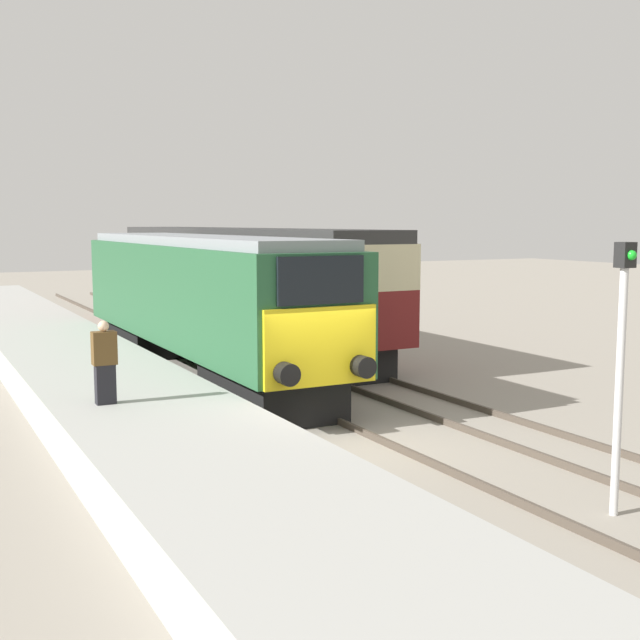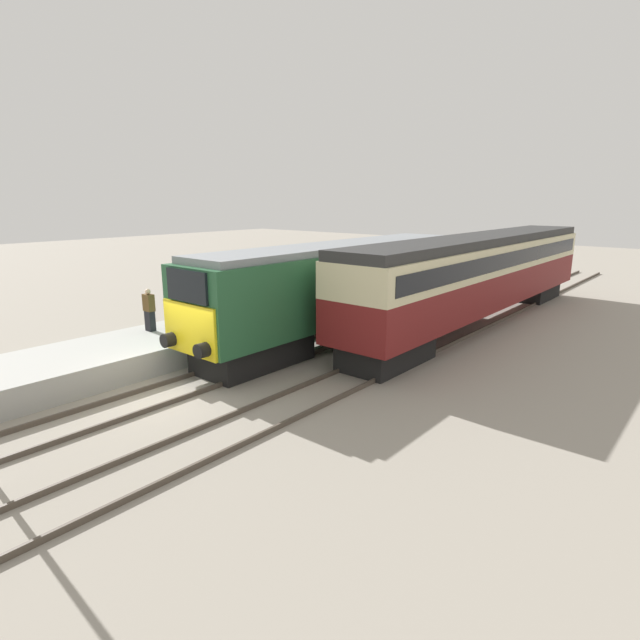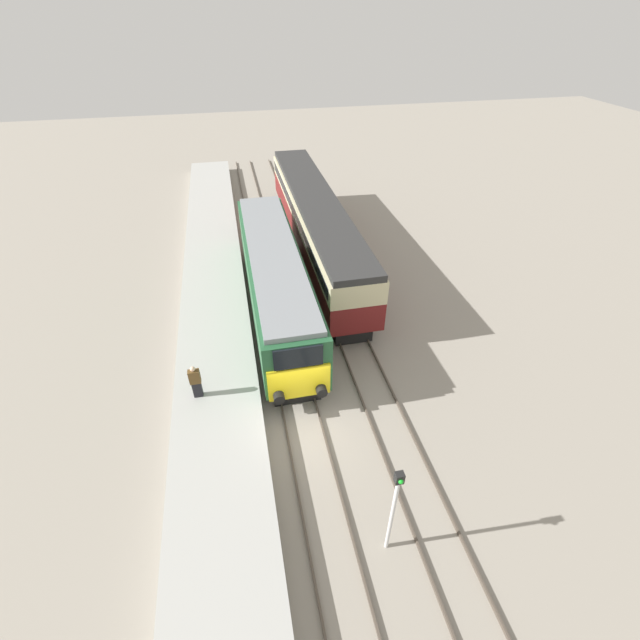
# 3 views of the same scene
# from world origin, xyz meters

# --- Properties ---
(ground_plane) EXTENTS (120.00, 120.00, 0.00)m
(ground_plane) POSITION_xyz_m (0.00, 0.00, 0.00)
(ground_plane) COLOR gray
(platform_left) EXTENTS (3.50, 50.00, 0.85)m
(platform_left) POSITION_xyz_m (-3.30, 8.00, 0.42)
(platform_left) COLOR #A8A8A3
(platform_left) RESTS_ON ground_plane
(rails_near_track) EXTENTS (1.51, 60.00, 0.14)m
(rails_near_track) POSITION_xyz_m (0.00, 5.00, 0.07)
(rails_near_track) COLOR #4C4238
(rails_near_track) RESTS_ON ground_plane
(rails_far_track) EXTENTS (1.50, 60.00, 0.14)m
(rails_far_track) POSITION_xyz_m (3.40, 5.00, 0.07)
(rails_far_track) COLOR #4C4238
(rails_far_track) RESTS_ON ground_plane
(locomotive) EXTENTS (2.70, 14.91, 3.88)m
(locomotive) POSITION_xyz_m (0.00, 7.89, 2.18)
(locomotive) COLOR black
(locomotive) RESTS_ON ground_plane
(passenger_carriage) EXTENTS (2.75, 19.87, 4.04)m
(passenger_carriage) POSITION_xyz_m (3.40, 14.01, 2.46)
(passenger_carriage) COLOR black
(passenger_carriage) RESTS_ON ground_plane
(person_on_platform) EXTENTS (0.44, 0.26, 1.57)m
(person_on_platform) POSITION_xyz_m (-4.01, 1.72, 1.62)
(person_on_platform) COLOR black
(person_on_platform) RESTS_ON platform_left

